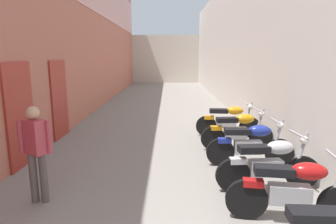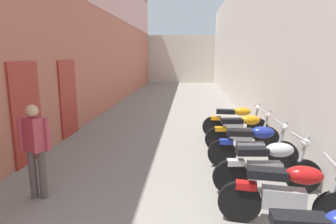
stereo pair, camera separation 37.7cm
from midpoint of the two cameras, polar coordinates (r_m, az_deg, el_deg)
The scene contains 10 objects.
ground_plane at distance 11.04m, azimuth -1.89°, elevation -1.02°, with size 41.08×41.08×0.00m, color gray.
building_left at distance 13.27m, azimuth -15.79°, elevation 16.89°, with size 0.45×25.08×7.44m.
building_right at distance 13.08m, azimuth 12.49°, elevation 13.54°, with size 0.45×25.08×5.87m.
building_far_end at distance 26.33m, azimuth -0.69°, elevation 10.52°, with size 8.81×2.00×4.10m, color beige.
motorcycle_third at distance 4.38m, azimuth 21.78°, elevation -14.22°, with size 1.84×0.58×1.04m.
motorcycle_fourth at distance 5.24m, azimuth 17.80°, elevation -9.72°, with size 1.85×0.58×1.04m.
motorcycle_fifth at distance 6.27m, azimuth 14.71°, elevation -6.11°, with size 1.85×0.58×1.04m.
motorcycle_sixth at distance 7.34m, azimuth 12.52°, elevation -3.50°, with size 1.85×0.58×1.04m.
motorcycle_seventh at distance 8.41m, azimuth 10.91°, elevation -1.57°, with size 1.85×0.58×1.04m.
pedestrian_mid_alley at distance 5.01m, azimuth -26.67°, elevation -6.35°, with size 0.52×0.35×1.57m.
Camera 1 is at (0.21, -0.25, 2.32)m, focal length 30.56 mm.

